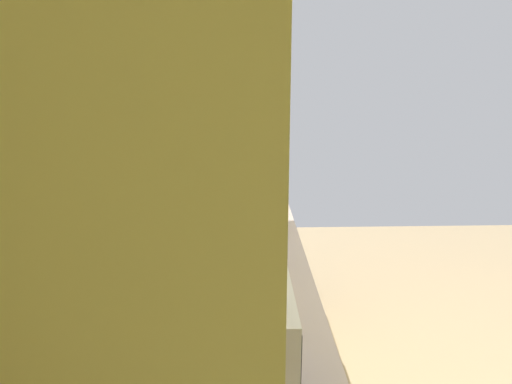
% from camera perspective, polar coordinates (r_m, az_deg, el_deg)
% --- Properties ---
extents(wall_back, '(4.37, 0.12, 2.56)m').
position_cam_1_polar(wall_back, '(2.00, -12.12, -2.08)').
color(wall_back, beige).
rests_on(wall_back, ground_plane).
extents(upper_cabinets, '(2.18, 0.34, 0.59)m').
position_cam_1_polar(upper_cabinets, '(1.53, -6.80, 13.29)').
color(upper_cabinets, '#DDDA74').
extents(oven_range, '(0.62, 0.63, 1.07)m').
position_cam_1_polar(oven_range, '(3.86, -1.56, -6.07)').
color(oven_range, black).
rests_on(oven_range, ground_plane).
extents(microwave, '(0.45, 0.33, 0.33)m').
position_cam_1_polar(microwave, '(1.54, -2.01, -16.66)').
color(microwave, white).
rests_on(microwave, counter_run).
extents(bowl, '(0.14, 0.14, 0.06)m').
position_cam_1_polar(bowl, '(2.90, 0.23, -3.78)').
color(bowl, gold).
rests_on(bowl, counter_run).
extents(kettle, '(0.17, 0.12, 0.18)m').
position_cam_1_polar(kettle, '(2.57, 0.49, -5.13)').
color(kettle, '#B7BABF').
rests_on(kettle, counter_run).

